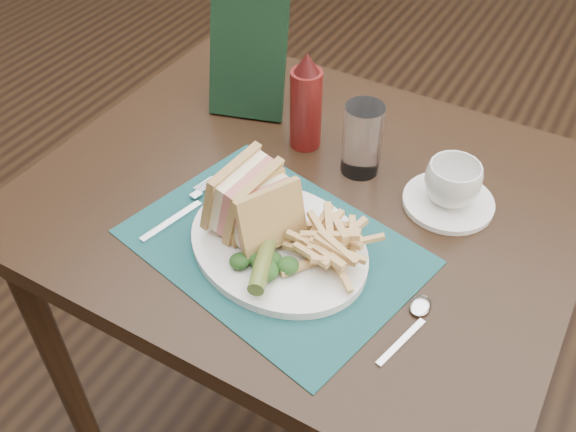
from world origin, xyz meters
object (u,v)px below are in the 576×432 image
object	(u,v)px
coffee_cup	(453,183)
drinking_glass	(362,139)
saucer	(448,202)
plate	(278,245)
placemat	(274,246)
sandwich_half_b	(257,205)
table_main	(302,325)
ketchup_bottle	(306,101)
check_presenter	(248,55)
sandwich_half_a	(231,189)

from	to	relation	value
coffee_cup	drinking_glass	bearing A→B (deg)	176.61
saucer	plate	bearing A→B (deg)	-129.65
coffee_cup	placemat	bearing A→B (deg)	-131.22
plate	sandwich_half_b	world-z (taller)	sandwich_half_b
table_main	plate	distance (m)	0.41
ketchup_bottle	check_presenter	xyz separation A→B (m)	(-0.15, 0.05, 0.02)
table_main	check_presenter	world-z (taller)	check_presenter
sandwich_half_a	saucer	distance (m)	0.36
table_main	saucer	distance (m)	0.45
table_main	sandwich_half_b	xyz separation A→B (m)	(-0.01, -0.13, 0.44)
sandwich_half_b	ketchup_bottle	bearing A→B (deg)	129.93
drinking_glass	ketchup_bottle	distance (m)	0.12
coffee_cup	drinking_glass	world-z (taller)	drinking_glass
drinking_glass	sandwich_half_b	bearing A→B (deg)	-105.57
plate	drinking_glass	world-z (taller)	drinking_glass
saucer	placemat	bearing A→B (deg)	-131.22
placemat	plate	xyz separation A→B (m)	(0.01, -0.00, 0.01)
saucer	check_presenter	xyz separation A→B (m)	(-0.44, 0.08, 0.11)
placemat	saucer	bearing A→B (deg)	48.78
check_presenter	sandwich_half_b	bearing A→B (deg)	-72.57
plate	drinking_glass	bearing A→B (deg)	101.06
saucer	coffee_cup	bearing A→B (deg)	0.00
table_main	check_presenter	size ratio (longest dim) A/B	3.81
placemat	sandwich_half_a	bearing A→B (deg)	171.76
table_main	check_presenter	bearing A→B (deg)	142.19
plate	check_presenter	xyz separation A→B (m)	(-0.24, 0.31, 0.11)
table_main	sandwich_half_a	bearing A→B (deg)	-115.09
table_main	saucer	size ratio (longest dim) A/B	6.00
sandwich_half_b	drinking_glass	bearing A→B (deg)	102.14
coffee_cup	check_presenter	world-z (taller)	check_presenter
sandwich_half_a	sandwich_half_b	xyz separation A→B (m)	(0.05, -0.01, -0.00)
sandwich_half_a	ketchup_bottle	distance (m)	0.24
ketchup_bottle	check_presenter	size ratio (longest dim) A/B	0.79
saucer	check_presenter	distance (m)	0.46
table_main	saucer	bearing A→B (deg)	21.73
plate	drinking_glass	distance (m)	0.25
saucer	ketchup_bottle	distance (m)	0.30
sandwich_half_a	saucer	bearing A→B (deg)	41.62
plate	sandwich_half_a	size ratio (longest dim) A/B	2.59
table_main	plate	size ratio (longest dim) A/B	3.00
sandwich_half_a	saucer	xyz separation A→B (m)	(0.28, 0.22, -0.07)
sandwich_half_a	sandwich_half_b	size ratio (longest dim) A/B	1.10
saucer	drinking_glass	world-z (taller)	drinking_glass
ketchup_bottle	coffee_cup	bearing A→B (deg)	-5.53
table_main	sandwich_half_b	bearing A→B (deg)	-93.87
ketchup_bottle	check_presenter	bearing A→B (deg)	161.67
plate	ketchup_bottle	bearing A→B (deg)	126.99
coffee_cup	drinking_glass	xyz separation A→B (m)	(-0.17, 0.01, 0.02)
sandwich_half_b	drinking_glass	world-z (taller)	drinking_glass
saucer	drinking_glass	bearing A→B (deg)	176.61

